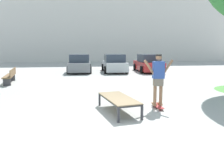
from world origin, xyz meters
TOP-DOWN VIEW (x-y plane):
  - ground_plane at (0.00, 0.00)m, footprint 120.00×120.00m
  - building_facade at (2.93, 28.83)m, footprint 41.55×4.00m
  - skate_box at (0.25, 0.74)m, footprint 1.12×2.01m
  - skateboard at (1.62, 1.00)m, footprint 0.22×0.80m
  - skater at (1.62, 1.00)m, footprint 1.00×0.29m
  - car_grey at (-1.09, 12.59)m, footprint 1.97×4.23m
  - car_silver at (1.80, 12.36)m, footprint 1.96×4.22m
  - car_red at (4.70, 12.16)m, footprint 2.00×4.24m
  - park_bench at (-4.95, 7.21)m, footprint 0.85×2.44m

SIDE VIEW (x-z plane):
  - ground_plane at x=0.00m, z-range 0.00..0.00m
  - skateboard at x=1.62m, z-range 0.03..0.12m
  - skate_box at x=0.25m, z-range 0.18..0.64m
  - park_bench at x=-4.95m, z-range 0.03..0.86m
  - car_grey at x=-1.09m, z-range -0.06..1.44m
  - car_silver at x=1.80m, z-range -0.06..1.44m
  - car_red at x=4.70m, z-range -0.06..1.44m
  - skater at x=1.62m, z-range 0.22..1.92m
  - building_facade at x=2.93m, z-range 0.00..14.15m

